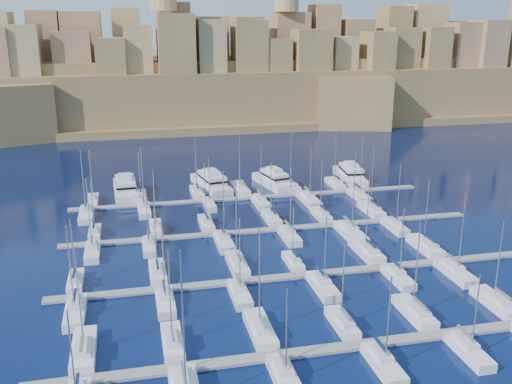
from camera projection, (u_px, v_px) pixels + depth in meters
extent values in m
plane|color=#040D32|center=(288.00, 249.00, 106.06)|extent=(600.00, 600.00, 0.00)
cube|color=slate|center=(360.00, 345.00, 74.27)|extent=(84.00, 2.00, 0.40)
cube|color=slate|center=(308.00, 275.00, 94.80)|extent=(84.00, 2.00, 0.40)
cube|color=slate|center=(275.00, 229.00, 115.33)|extent=(84.00, 2.00, 0.40)
cube|color=slate|center=(252.00, 198.00, 135.87)|extent=(84.00, 2.00, 0.40)
cube|color=silver|center=(84.00, 351.00, 72.28)|extent=(2.95, 9.85, 1.69)
cube|color=silver|center=(83.00, 347.00, 71.02)|extent=(2.07, 4.43, 0.70)
cylinder|color=#9EA0A8|center=(79.00, 296.00, 70.58)|extent=(0.18, 0.18, 13.22)
cube|color=#595B60|center=(82.00, 342.00, 70.25)|extent=(0.35, 3.94, 0.35)
cube|color=silver|center=(173.00, 343.00, 74.11)|extent=(2.60, 8.68, 1.63)
cube|color=silver|center=(173.00, 339.00, 72.96)|extent=(1.82, 3.91, 0.70)
cylinder|color=#9EA0A8|center=(170.00, 294.00, 72.52)|extent=(0.18, 0.18, 12.10)
cube|color=#595B60|center=(173.00, 333.00, 72.25)|extent=(0.35, 3.47, 0.35)
cube|color=silver|center=(260.00, 330.00, 77.12)|extent=(2.93, 9.77, 1.69)
cube|color=silver|center=(262.00, 326.00, 75.86)|extent=(2.05, 4.40, 0.70)
cylinder|color=#9EA0A8|center=(259.00, 277.00, 75.34)|extent=(0.18, 0.18, 13.73)
cube|color=#595B60|center=(263.00, 321.00, 75.10)|extent=(0.35, 3.91, 0.35)
cube|color=silver|center=(342.00, 324.00, 78.80)|extent=(2.44, 8.14, 1.61)
cube|color=silver|center=(345.00, 320.00, 77.70)|extent=(1.71, 3.66, 0.70)
cylinder|color=#9EA0A8|center=(343.00, 283.00, 77.41)|extent=(0.18, 0.18, 10.59)
cube|color=#595B60|center=(346.00, 314.00, 77.02)|extent=(0.35, 3.25, 0.35)
cube|color=silver|center=(414.00, 313.00, 81.70)|extent=(2.78, 9.27, 1.66)
cube|color=silver|center=(418.00, 309.00, 80.49)|extent=(1.95, 4.17, 0.70)
cylinder|color=#9EA0A8|center=(417.00, 264.00, 79.99)|extent=(0.18, 0.18, 13.11)
cube|color=#595B60|center=(420.00, 304.00, 79.75)|extent=(0.35, 3.71, 0.35)
cube|color=silver|center=(495.00, 303.00, 84.50)|extent=(2.79, 9.30, 1.66)
cube|color=silver|center=(500.00, 299.00, 83.29)|extent=(1.95, 4.18, 0.70)
cylinder|color=#9EA0A8|center=(499.00, 260.00, 82.97)|extent=(0.18, 0.18, 11.91)
cube|color=#595B60|center=(503.00, 294.00, 82.55)|extent=(0.35, 3.72, 0.35)
cylinder|color=#9EA0A8|center=(72.00, 358.00, 59.56)|extent=(0.18, 0.18, 11.16)
cube|color=#0F1B3D|center=(77.00, 383.00, 62.37)|extent=(0.35, 3.45, 0.35)
cube|color=silver|center=(185.00, 383.00, 63.84)|extent=(2.30, 4.92, 0.70)
cylinder|color=#9EA0A8|center=(183.00, 326.00, 59.92)|extent=(0.18, 0.18, 17.13)
cube|color=#595B60|center=(184.00, 372.00, 64.04)|extent=(0.35, 4.38, 0.35)
cube|color=silver|center=(285.00, 379.00, 66.72)|extent=(2.60, 8.68, 1.63)
cube|color=silver|center=(283.00, 366.00, 67.19)|extent=(1.82, 3.90, 0.70)
cylinder|color=#9EA0A8|center=(287.00, 333.00, 64.49)|extent=(0.18, 0.18, 10.97)
cube|color=#595B60|center=(282.00, 356.00, 67.29)|extent=(0.35, 3.47, 0.35)
cube|color=silver|center=(383.00, 365.00, 69.38)|extent=(2.59, 8.65, 1.63)
cube|color=silver|center=(381.00, 353.00, 69.85)|extent=(1.82, 3.89, 0.70)
cylinder|color=#9EA0A8|center=(388.00, 320.00, 67.11)|extent=(0.18, 0.18, 11.27)
cube|color=#0F1B3D|center=(380.00, 344.00, 69.95)|extent=(0.35, 3.46, 0.35)
cube|color=silver|center=(469.00, 352.00, 72.07)|extent=(2.47, 8.23, 1.61)
cube|color=silver|center=(466.00, 341.00, 72.50)|extent=(1.73, 3.70, 0.70)
cylinder|color=#9EA0A8|center=(476.00, 312.00, 69.98)|extent=(0.18, 0.18, 10.17)
cube|color=#595B60|center=(465.00, 332.00, 72.58)|extent=(0.35, 3.29, 0.35)
cube|color=silver|center=(76.00, 282.00, 91.34)|extent=(2.33, 7.78, 1.59)
cube|color=silver|center=(75.00, 278.00, 90.28)|extent=(1.63, 3.50, 0.70)
cylinder|color=#9EA0A8|center=(73.00, 248.00, 90.04)|extent=(0.18, 0.18, 9.88)
cube|color=#0F1B3D|center=(74.00, 273.00, 89.61)|extent=(0.35, 3.11, 0.35)
cube|color=silver|center=(158.00, 273.00, 94.60)|extent=(2.66, 8.87, 1.64)
cube|color=silver|center=(158.00, 269.00, 93.43)|extent=(1.86, 3.99, 0.70)
cylinder|color=#9EA0A8|center=(155.00, 235.00, 93.11)|extent=(0.18, 0.18, 11.44)
cube|color=#0F1B3D|center=(157.00, 264.00, 92.71)|extent=(0.35, 3.55, 0.35)
cube|color=silver|center=(237.00, 265.00, 97.67)|extent=(2.79, 9.32, 1.67)
cube|color=silver|center=(238.00, 261.00, 96.46)|extent=(1.96, 4.19, 0.70)
cylinder|color=#9EA0A8|center=(236.00, 223.00, 95.92)|extent=(0.18, 0.18, 13.43)
cube|color=#595B60|center=(239.00, 256.00, 95.72)|extent=(0.35, 3.73, 0.35)
cube|color=silver|center=(293.00, 263.00, 98.82)|extent=(2.20, 7.35, 1.57)
cube|color=silver|center=(294.00, 258.00, 97.80)|extent=(1.54, 3.31, 0.70)
cylinder|color=#9EA0A8|center=(293.00, 233.00, 97.61)|extent=(0.18, 0.18, 9.12)
cube|color=#0F1B3D|center=(295.00, 253.00, 97.16)|extent=(0.35, 2.94, 0.35)
cube|color=silver|center=(366.00, 252.00, 103.20)|extent=(3.09, 10.31, 1.72)
cube|color=silver|center=(369.00, 248.00, 101.89)|extent=(2.16, 4.64, 0.70)
cylinder|color=#9EA0A8|center=(368.00, 211.00, 101.49)|extent=(0.18, 0.18, 13.44)
cube|color=#0F1B3D|center=(371.00, 243.00, 101.11)|extent=(0.35, 4.12, 0.35)
cube|color=silver|center=(425.00, 247.00, 105.46)|extent=(2.97, 9.90, 1.69)
cube|color=silver|center=(428.00, 243.00, 104.19)|extent=(2.08, 4.45, 0.70)
cylinder|color=#9EA0A8|center=(427.00, 211.00, 103.93)|extent=(0.18, 0.18, 12.02)
cube|color=#0F1B3D|center=(430.00, 238.00, 103.42)|extent=(0.35, 3.96, 0.35)
cube|color=silver|center=(75.00, 313.00, 81.58)|extent=(2.82, 9.41, 1.67)
cube|color=silver|center=(75.00, 303.00, 82.12)|extent=(1.98, 4.23, 0.70)
cylinder|color=#9EA0A8|center=(70.00, 269.00, 79.05)|extent=(0.18, 0.18, 12.79)
cube|color=#0F1B3D|center=(75.00, 295.00, 82.25)|extent=(0.35, 3.76, 0.35)
cube|color=silver|center=(165.00, 303.00, 84.62)|extent=(2.62, 8.72, 1.64)
cube|color=silver|center=(165.00, 293.00, 85.10)|extent=(1.83, 3.93, 0.70)
cylinder|color=#9EA0A8|center=(163.00, 263.00, 82.30)|extent=(0.18, 0.18, 11.62)
cube|color=#0F1B3D|center=(164.00, 286.00, 85.20)|extent=(0.35, 3.49, 0.35)
cube|color=silver|center=(240.00, 295.00, 87.08)|extent=(2.58, 8.60, 1.63)
cube|color=silver|center=(238.00, 286.00, 87.54)|extent=(1.81, 3.87, 0.70)
cylinder|color=#9EA0A8|center=(240.00, 256.00, 84.73)|extent=(0.18, 0.18, 11.78)
cube|color=#595B60|center=(238.00, 278.00, 87.64)|extent=(0.35, 3.44, 0.35)
cube|color=silver|center=(323.00, 287.00, 89.56)|extent=(2.79, 9.31, 1.67)
cube|color=silver|center=(321.00, 278.00, 90.08)|extent=(1.95, 4.19, 0.70)
cylinder|color=#9EA0A8|center=(325.00, 250.00, 87.25)|extent=(0.18, 0.18, 11.26)
cube|color=#0F1B3D|center=(320.00, 271.00, 90.21)|extent=(0.35, 3.72, 0.35)
cube|color=silver|center=(398.00, 278.00, 92.76)|extent=(2.51, 8.38, 1.62)
cube|color=silver|center=(396.00, 270.00, 93.21)|extent=(1.76, 3.77, 0.70)
cylinder|color=#9EA0A8|center=(402.00, 242.00, 90.48)|extent=(0.18, 0.18, 11.44)
cube|color=#0F1B3D|center=(395.00, 263.00, 93.29)|extent=(0.35, 3.35, 0.35)
cube|color=silver|center=(456.00, 274.00, 94.42)|extent=(2.83, 9.42, 1.67)
cube|color=silver|center=(453.00, 265.00, 94.95)|extent=(1.98, 4.24, 0.70)
cylinder|color=#9EA0A8|center=(462.00, 233.00, 91.84)|extent=(0.18, 0.18, 13.09)
cube|color=#595B60|center=(452.00, 258.00, 95.09)|extent=(0.35, 3.77, 0.35)
cube|color=silver|center=(95.00, 234.00, 112.17)|extent=(2.25, 7.50, 1.57)
cube|color=silver|center=(94.00, 230.00, 111.15)|extent=(1.57, 3.37, 0.70)
cylinder|color=#9EA0A8|center=(93.00, 205.00, 110.87)|extent=(0.18, 0.18, 9.86)
cube|color=#0F1B3D|center=(94.00, 225.00, 110.49)|extent=(0.35, 3.00, 0.35)
cube|color=silver|center=(156.00, 229.00, 114.89)|extent=(2.38, 7.92, 1.60)
cube|color=silver|center=(156.00, 224.00, 113.82)|extent=(1.66, 3.56, 0.70)
cylinder|color=#9EA0A8|center=(154.00, 197.00, 113.39)|extent=(0.18, 0.18, 11.32)
cube|color=#595B60|center=(156.00, 220.00, 113.14)|extent=(0.35, 3.17, 0.35)
cube|color=silver|center=(206.00, 224.00, 117.39)|extent=(2.59, 8.63, 1.63)
cube|color=silver|center=(207.00, 220.00, 116.25)|extent=(1.81, 3.88, 0.70)
cylinder|color=#9EA0A8|center=(205.00, 192.00, 115.81)|extent=(0.18, 0.18, 12.08)
cube|color=#0F1B3D|center=(207.00, 216.00, 115.54)|extent=(0.35, 3.45, 0.35)
cube|color=silver|center=(271.00, 219.00, 120.46)|extent=(2.67, 8.89, 1.64)
cube|color=silver|center=(272.00, 215.00, 119.29)|extent=(1.87, 4.00, 0.70)
cylinder|color=#9EA0A8|center=(271.00, 189.00, 119.00)|extent=(0.18, 0.18, 11.28)
cube|color=#0F1B3D|center=(273.00, 211.00, 118.57)|extent=(0.35, 3.56, 0.35)
cube|color=silver|center=(321.00, 216.00, 122.49)|extent=(2.47, 8.25, 1.61)
cube|color=silver|center=(322.00, 212.00, 121.38)|extent=(1.73, 3.71, 0.70)
cylinder|color=#9EA0A8|center=(321.00, 187.00, 121.03)|extent=(0.18, 0.18, 11.13)
cube|color=#0F1B3D|center=(323.00, 208.00, 120.70)|extent=(0.35, 3.30, 0.35)
cube|color=silver|center=(371.00, 210.00, 125.64)|extent=(2.89, 9.62, 1.68)
cube|color=silver|center=(373.00, 207.00, 124.40)|extent=(2.02, 4.33, 0.70)
cylinder|color=#9EA0A8|center=(372.00, 178.00, 123.96)|extent=(0.18, 0.18, 13.04)
cube|color=#0F1B3D|center=(374.00, 203.00, 123.64)|extent=(0.35, 3.85, 0.35)
cube|color=silver|center=(93.00, 253.00, 102.75)|extent=(2.60, 8.68, 1.63)
cube|color=silver|center=(92.00, 245.00, 103.22)|extent=(1.82, 3.91, 0.70)
cylinder|color=#9EA0A8|center=(89.00, 215.00, 100.18)|extent=(0.18, 0.18, 13.33)
cube|color=#595B60|center=(92.00, 239.00, 103.33)|extent=(0.35, 3.47, 0.35)
cube|color=silver|center=(149.00, 248.00, 105.29)|extent=(2.35, 7.83, 1.59)
cube|color=silver|center=(149.00, 240.00, 105.69)|extent=(1.64, 3.52, 0.70)
cylinder|color=#9EA0A8|center=(147.00, 219.00, 103.27)|extent=(0.18, 0.18, 9.81)
cube|color=#595B60|center=(148.00, 234.00, 105.75)|extent=(0.35, 3.13, 0.35)
cube|color=silver|center=(224.00, 243.00, 107.49)|extent=(2.82, 9.40, 1.67)
cube|color=silver|center=(223.00, 235.00, 108.03)|extent=(1.97, 4.23, 0.70)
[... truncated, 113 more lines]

